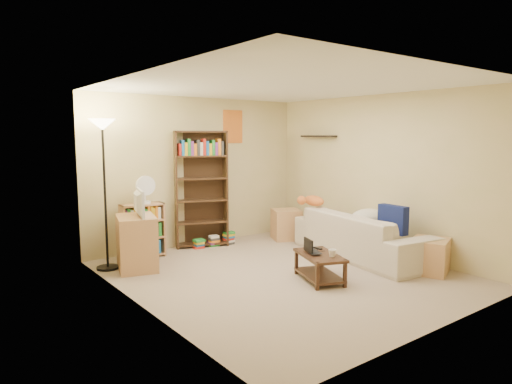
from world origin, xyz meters
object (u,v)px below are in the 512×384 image
Objects in this scene: tv_stand at (137,243)px; end_cabinet at (430,256)px; sofa at (362,235)px; side_table at (286,224)px; television at (135,203)px; tall_bookshelf at (201,186)px; floor_lamp at (103,150)px; mug at (332,253)px; desk_fan at (145,189)px; laptop at (316,252)px; short_bookshelf at (143,231)px; tabby_cat at (312,201)px; coffee_table at (320,264)px.

tv_stand is 4.05m from end_cabinet.
side_table is at bearing 13.19° from sofa.
television is 0.33× the size of tall_bookshelf.
mug is at bearing -49.27° from floor_lamp.
television reaches higher than mug.
desk_fan is 0.77× the size of end_cabinet.
television is (-1.69, 1.83, 0.58)m from laptop.
short_bookshelf is 1.50× the size of end_cabinet.
side_table is 2.72m from end_cabinet.
tv_stand is 1.76× the size of desk_fan.
desk_fan is (-2.49, 1.03, 0.28)m from tabby_cat.
tabby_cat is at bearing 97.52° from end_cabinet.
short_bookshelf is 0.40× the size of floor_lamp.
television is (-2.85, 0.54, 0.16)m from tabby_cat.
television is at bearing 72.39° from sofa.
laptop is (-1.17, -1.30, -0.42)m from tabby_cat.
coffee_table is at bearing 116.25° from sofa.
side_table reaches higher than laptop.
tall_bookshelf is at bearing 39.65° from tv_stand.
television is 2.97m from side_table.
television reaches higher than tabby_cat.
television is at bearing 65.73° from laptop.
tv_stand is at bearing -177.13° from side_table.
laptop is at bearing -56.07° from short_bookshelf.
laptop is at bearing -46.03° from floor_lamp.
side_table reaches higher than coffee_table.
floor_lamp is at bearing 158.13° from tv_stand.
laptop is 0.74× the size of end_cabinet.
laptop is at bearing -31.48° from tv_stand.
end_cabinet is (0.23, -2.71, -0.04)m from side_table.
short_bookshelf is at bearing 157.07° from tabby_cat.
tabby_cat is at bearing -92.92° from side_table.
side_table is (1.21, 2.06, 0.06)m from coffee_table.
desk_fan is (0.37, 0.49, 0.13)m from television.
tabby_cat is at bearing -13.97° from floor_lamp.
laptop is 0.63× the size of television.
sofa is at bearing -36.60° from desk_fan.
floor_lamp is at bearing 166.03° from tabby_cat.
tall_bookshelf reaches higher than short_bookshelf.
floor_lamp is (-0.70, -0.24, 0.60)m from desk_fan.
side_table is (1.20, 1.98, -0.09)m from laptop.
sofa is 1.28× the size of tall_bookshelf.
floor_lamp is at bearing 68.13° from television.
tabby_cat is 0.85m from side_table.
television is 1.54m from tall_bookshelf.
short_bookshelf is 1.54× the size of side_table.
tabby_cat is 0.26× the size of floor_lamp.
tv_stand reaches higher than side_table.
desk_fan is at bearing 131.97° from end_cabinet.
tabby_cat is 1.02× the size of side_table.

